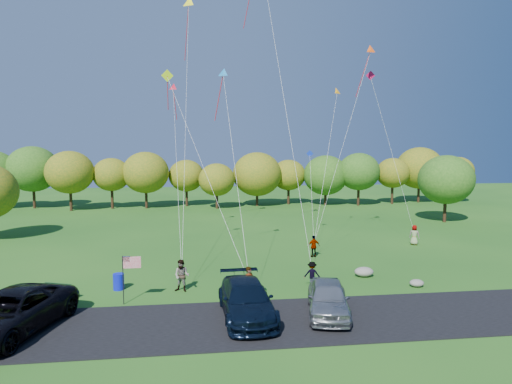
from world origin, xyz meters
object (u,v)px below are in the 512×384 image
flyer_c (312,274)px  park_bench (59,290)px  flyer_b (182,276)px  trash_barrel (119,282)px  minivan_silver (328,298)px  flyer_a (249,284)px  flyer_d (314,246)px  minivan_dark (10,313)px  minivan_navy (246,300)px  flyer_e (414,235)px

flyer_c → park_bench: flyer_c is taller
flyer_b → trash_barrel: size_ratio=1.97×
minivan_silver → flyer_a: size_ratio=2.61×
minivan_silver → flyer_d: (2.35, 11.83, -0.06)m
minivan_dark → minivan_navy: size_ratio=1.15×
minivan_dark → flyer_a: bearing=32.4°
minivan_silver → flyer_d: 12.06m
minivan_navy → flyer_d: size_ratio=3.56×
minivan_silver → park_bench: size_ratio=3.06×
minivan_silver → flyer_a: (-3.64, 2.74, 0.04)m
flyer_e → trash_barrel: bearing=57.1°
flyer_c → flyer_e: 15.43m
flyer_b → flyer_c: flyer_b is taller
flyer_d → trash_barrel: 14.82m
flyer_e → trash_barrel: (-23.10, -9.32, -0.38)m
minivan_silver → trash_barrel: minivan_silver is taller
park_bench → minivan_navy: bearing=-1.4°
flyer_a → trash_barrel: 8.01m
flyer_a → flyer_b: flyer_a is taller
flyer_b → flyer_d: size_ratio=1.12×
flyer_e → park_bench: size_ratio=1.06×
flyer_a → trash_barrel: flyer_a is taller
minivan_navy → flyer_b: 5.65m
minivan_dark → minivan_silver: (14.83, 0.40, -0.11)m
park_bench → trash_barrel: bearing=44.4°
flyer_d → trash_barrel: flyer_d is taller
minivan_navy → minivan_silver: bearing=-4.9°
flyer_a → flyer_d: 10.89m
flyer_b → flyer_e: size_ratio=1.10×
minivan_silver → flyer_c: minivan_silver is taller
park_bench → trash_barrel: 3.28m
minivan_silver → flyer_c: bearing=97.8°
flyer_c → flyer_d: bearing=-93.3°
park_bench → flyer_b: bearing=24.9°
flyer_a → flyer_d: (5.99, 9.09, -0.11)m
flyer_a → flyer_d: size_ratio=1.13×
flyer_c → flyer_b: bearing=12.1°
minivan_navy → flyer_b: bearing=123.2°
flyer_d → trash_barrel: size_ratio=1.75×
minivan_dark → flyer_c: size_ratio=4.51×
flyer_a → trash_barrel: (-7.46, 2.88, -0.47)m
flyer_c → trash_barrel: 11.54m
minivan_navy → flyer_a: flyer_a is taller
minivan_navy → flyer_c: 6.42m
flyer_d → park_bench: 18.10m
flyer_b → flyer_d: bearing=56.9°
minivan_dark → flyer_c: (15.23, 5.16, -0.25)m
flyer_d → park_bench: bearing=16.8°
flyer_c → trash_barrel: bearing=8.0°
flyer_d → flyer_c: bearing=66.8°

